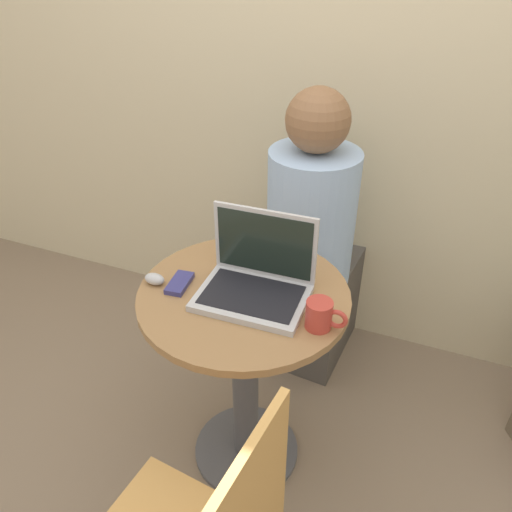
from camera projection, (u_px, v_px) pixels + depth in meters
The scene contains 8 objects.
ground_plane at pixel (246, 450), 1.86m from camera, with size 12.00×12.00×0.00m, color #7F6B56.
back_wall at pixel (333, 37), 1.80m from camera, with size 7.00×0.05×2.60m.
round_table at pixel (245, 351), 1.58m from camera, with size 0.62×0.62×0.75m.
laptop at pixel (256, 279), 1.42m from camera, with size 0.31×0.23×0.24m.
cell_phone at pixel (180, 283), 1.47m from camera, with size 0.06×0.11×0.02m.
computer_mouse at pixel (155, 279), 1.48m from camera, with size 0.06×0.04×0.03m.
coffee_cup at pixel (321, 315), 1.30m from camera, with size 0.11×0.07×0.08m.
person_seated at pixel (313, 258), 2.03m from camera, with size 0.35×0.52×1.21m.
Camera 1 is at (0.46, -1.05, 1.64)m, focal length 35.00 mm.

